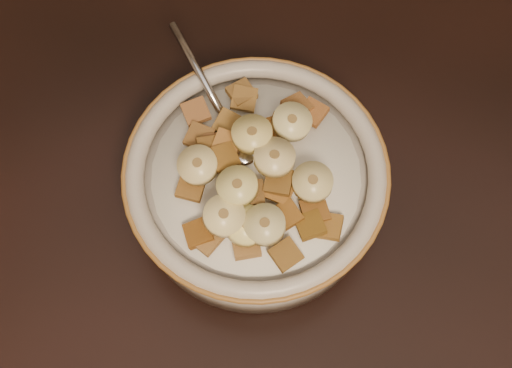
# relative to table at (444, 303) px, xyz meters

# --- Properties ---
(table) EXTENTS (1.41, 0.91, 0.04)m
(table) POSITION_rel_table_xyz_m (0.00, 0.00, 0.00)
(table) COLOR black
(table) RESTS_ON floor
(cereal_bowl) EXTENTS (0.20, 0.20, 0.05)m
(cereal_bowl) POSITION_rel_table_xyz_m (-0.17, 0.07, 0.04)
(cereal_bowl) COLOR #BBAEA1
(cereal_bowl) RESTS_ON table
(milk) EXTENTS (0.17, 0.17, 0.00)m
(milk) POSITION_rel_table_xyz_m (-0.17, 0.07, 0.07)
(milk) COLOR white
(milk) RESTS_ON cereal_bowl
(spoon) EXTENTS (0.06, 0.06, 0.01)m
(spoon) POSITION_rel_table_xyz_m (-0.19, 0.10, 0.07)
(spoon) COLOR #B9BCC4
(spoon) RESTS_ON cereal_bowl
(cereal_square_0) EXTENTS (0.02, 0.02, 0.01)m
(cereal_square_0) POSITION_rel_table_xyz_m (-0.15, 0.11, 0.08)
(cereal_square_0) COLOR brown
(cereal_square_0) RESTS_ON milk
(cereal_square_1) EXTENTS (0.02, 0.03, 0.01)m
(cereal_square_1) POSITION_rel_table_xyz_m (-0.22, 0.09, 0.08)
(cereal_square_1) COLOR brown
(cereal_square_1) RESTS_ON milk
(cereal_square_2) EXTENTS (0.02, 0.02, 0.01)m
(cereal_square_2) POSITION_rel_table_xyz_m (-0.16, 0.02, 0.08)
(cereal_square_2) COLOR brown
(cereal_square_2) RESTS_ON milk
(cereal_square_3) EXTENTS (0.03, 0.03, 0.01)m
(cereal_square_3) POSITION_rel_table_xyz_m (-0.19, 0.14, 0.08)
(cereal_square_3) COLOR brown
(cereal_square_3) RESTS_ON milk
(cereal_square_4) EXTENTS (0.02, 0.02, 0.01)m
(cereal_square_4) POSITION_rel_table_xyz_m (-0.11, 0.03, 0.07)
(cereal_square_4) COLOR brown
(cereal_square_4) RESTS_ON milk
(cereal_square_5) EXTENTS (0.03, 0.03, 0.01)m
(cereal_square_5) POSITION_rel_table_xyz_m (-0.20, 0.01, 0.08)
(cereal_square_5) COLOR olive
(cereal_square_5) RESTS_ON milk
(cereal_square_6) EXTENTS (0.03, 0.03, 0.01)m
(cereal_square_6) POSITION_rel_table_xyz_m (-0.13, 0.13, 0.07)
(cereal_square_6) COLOR brown
(cereal_square_6) RESTS_ON milk
(cereal_square_7) EXTENTS (0.03, 0.03, 0.01)m
(cereal_square_7) POSITION_rel_table_xyz_m (-0.12, 0.03, 0.08)
(cereal_square_7) COLOR brown
(cereal_square_7) RESTS_ON milk
(cereal_square_8) EXTENTS (0.03, 0.03, 0.01)m
(cereal_square_8) POSITION_rel_table_xyz_m (-0.22, 0.12, 0.08)
(cereal_square_8) COLOR brown
(cereal_square_8) RESTS_ON milk
(cereal_square_9) EXTENTS (0.03, 0.03, 0.01)m
(cereal_square_9) POSITION_rel_table_xyz_m (-0.19, 0.11, 0.08)
(cereal_square_9) COLOR brown
(cereal_square_9) RESTS_ON milk
(cereal_square_10) EXTENTS (0.03, 0.03, 0.01)m
(cereal_square_10) POSITION_rel_table_xyz_m (-0.16, 0.10, 0.08)
(cereal_square_10) COLOR brown
(cereal_square_10) RESTS_ON milk
(cereal_square_11) EXTENTS (0.02, 0.02, 0.01)m
(cereal_square_11) POSITION_rel_table_xyz_m (-0.15, 0.05, 0.08)
(cereal_square_11) COLOR #8F5E19
(cereal_square_11) RESTS_ON milk
(cereal_square_12) EXTENTS (0.03, 0.03, 0.01)m
(cereal_square_12) POSITION_rel_table_xyz_m (-0.12, 0.04, 0.08)
(cereal_square_12) COLOR brown
(cereal_square_12) RESTS_ON milk
(cereal_square_13) EXTENTS (0.02, 0.03, 0.01)m
(cereal_square_13) POSITION_rel_table_xyz_m (-0.19, 0.08, 0.09)
(cereal_square_13) COLOR #995722
(cereal_square_13) RESTS_ON milk
(cereal_square_14) EXTENTS (0.02, 0.02, 0.01)m
(cereal_square_14) POSITION_rel_table_xyz_m (-0.22, 0.05, 0.08)
(cereal_square_14) COLOR #956021
(cereal_square_14) RESTS_ON milk
(cereal_square_15) EXTENTS (0.02, 0.02, 0.01)m
(cereal_square_15) POSITION_rel_table_xyz_m (-0.20, 0.08, 0.08)
(cereal_square_15) COLOR brown
(cereal_square_15) RESTS_ON milk
(cereal_square_16) EXTENTS (0.03, 0.03, 0.01)m
(cereal_square_16) POSITION_rel_table_xyz_m (-0.20, 0.08, 0.08)
(cereal_square_16) COLOR brown
(cereal_square_16) RESTS_ON milk
(cereal_square_17) EXTENTS (0.03, 0.03, 0.01)m
(cereal_square_17) POSITION_rel_table_xyz_m (-0.14, 0.00, 0.07)
(cereal_square_17) COLOR brown
(cereal_square_17) RESTS_ON milk
(cereal_square_18) EXTENTS (0.03, 0.03, 0.01)m
(cereal_square_18) POSITION_rel_table_xyz_m (-0.14, 0.13, 0.08)
(cereal_square_18) COLOR brown
(cereal_square_18) RESTS_ON milk
(cereal_square_19) EXTENTS (0.02, 0.02, 0.01)m
(cereal_square_19) POSITION_rel_table_xyz_m (-0.17, 0.05, 0.09)
(cereal_square_19) COLOR brown
(cereal_square_19) RESTS_ON milk
(cereal_square_20) EXTENTS (0.03, 0.03, 0.01)m
(cereal_square_20) POSITION_rel_table_xyz_m (-0.14, 0.03, 0.08)
(cereal_square_20) COLOR brown
(cereal_square_20) RESTS_ON milk
(cereal_square_21) EXTENTS (0.02, 0.02, 0.01)m
(cereal_square_21) POSITION_rel_table_xyz_m (-0.15, 0.06, 0.09)
(cereal_square_21) COLOR brown
(cereal_square_21) RESTS_ON milk
(cereal_square_22) EXTENTS (0.03, 0.03, 0.01)m
(cereal_square_22) POSITION_rel_table_xyz_m (-0.17, 0.01, 0.08)
(cereal_square_22) COLOR olive
(cereal_square_22) RESTS_ON milk
(cereal_square_23) EXTENTS (0.03, 0.03, 0.01)m
(cereal_square_23) POSITION_rel_table_xyz_m (-0.19, 0.07, 0.09)
(cereal_square_23) COLOR brown
(cereal_square_23) RESTS_ON milk
(cereal_square_24) EXTENTS (0.02, 0.02, 0.01)m
(cereal_square_24) POSITION_rel_table_xyz_m (-0.18, 0.13, 0.08)
(cereal_square_24) COLOR olive
(cereal_square_24) RESTS_ON milk
(cereal_square_25) EXTENTS (0.03, 0.03, 0.01)m
(cereal_square_25) POSITION_rel_table_xyz_m (-0.20, 0.01, 0.08)
(cereal_square_25) COLOR brown
(cereal_square_25) RESTS_ON milk
(banana_slice_0) EXTENTS (0.04, 0.04, 0.01)m
(banana_slice_0) POSITION_rel_table_xyz_m (-0.17, 0.02, 0.09)
(banana_slice_0) COLOR #FCE989
(banana_slice_0) RESTS_ON milk
(banana_slice_1) EXTENTS (0.04, 0.04, 0.01)m
(banana_slice_1) POSITION_rel_table_xyz_m (-0.15, 0.02, 0.09)
(banana_slice_1) COLOR #D1C97D
(banana_slice_1) RESTS_ON milk
(banana_slice_2) EXTENTS (0.04, 0.04, 0.02)m
(banana_slice_2) POSITION_rel_table_xyz_m (-0.19, 0.02, 0.09)
(banana_slice_2) COLOR #F8E491
(banana_slice_2) RESTS_ON milk
(banana_slice_3) EXTENTS (0.04, 0.04, 0.01)m
(banana_slice_3) POSITION_rel_table_xyz_m (-0.18, 0.05, 0.10)
(banana_slice_3) COLOR #F7EB84
(banana_slice_3) RESTS_ON milk
(banana_slice_4) EXTENTS (0.04, 0.04, 0.02)m
(banana_slice_4) POSITION_rel_table_xyz_m (-0.14, 0.11, 0.09)
(banana_slice_4) COLOR #F4E79A
(banana_slice_4) RESTS_ON milk
(banana_slice_5) EXTENTS (0.04, 0.04, 0.01)m
(banana_slice_5) POSITION_rel_table_xyz_m (-0.17, 0.09, 0.10)
(banana_slice_5) COLOR #D9B66E
(banana_slice_5) RESTS_ON milk
(banana_slice_6) EXTENTS (0.04, 0.04, 0.01)m
(banana_slice_6) POSITION_rel_table_xyz_m (-0.21, 0.06, 0.09)
(banana_slice_6) COLOR #FFE6A7
(banana_slice_6) RESTS_ON milk
(banana_slice_7) EXTENTS (0.04, 0.04, 0.01)m
(banana_slice_7) POSITION_rel_table_xyz_m (-0.12, 0.06, 0.09)
(banana_slice_7) COLOR #D2BF70
(banana_slice_7) RESTS_ON milk
(banana_slice_8) EXTENTS (0.04, 0.04, 0.02)m
(banana_slice_8) POSITION_rel_table_xyz_m (-0.15, 0.07, 0.11)
(banana_slice_8) COLOR #FFE4A3
(banana_slice_8) RESTS_ON milk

